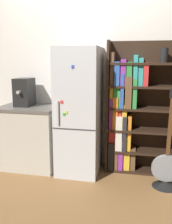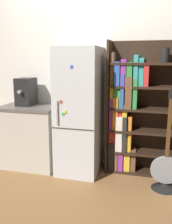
{
  "view_description": "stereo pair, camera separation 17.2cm",
  "coord_description": "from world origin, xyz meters",
  "px_view_note": "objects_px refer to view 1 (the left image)",
  "views": [
    {
      "loc": [
        0.77,
        -3.03,
        1.52
      ],
      "look_at": [
        0.09,
        0.15,
        0.84
      ],
      "focal_mm": 40.0,
      "sensor_mm": 36.0,
      "label": 1
    },
    {
      "loc": [
        0.94,
        -2.99,
        1.52
      ],
      "look_at": [
        0.09,
        0.15,
        0.84
      ],
      "focal_mm": 40.0,
      "sensor_mm": 36.0,
      "label": 2
    }
  ],
  "objects_px": {
    "refrigerator": "(79,112)",
    "espresso_machine": "(24,92)",
    "guitar": "(166,173)",
    "bookshelf": "(133,112)"
  },
  "relations": [
    {
      "from": "espresso_machine",
      "to": "guitar",
      "type": "distance_m",
      "value": 2.16
    },
    {
      "from": "refrigerator",
      "to": "espresso_machine",
      "type": "height_order",
      "value": "refrigerator"
    },
    {
      "from": "refrigerator",
      "to": "espresso_machine",
      "type": "bearing_deg",
      "value": 176.58
    },
    {
      "from": "refrigerator",
      "to": "espresso_machine",
      "type": "distance_m",
      "value": 0.84
    },
    {
      "from": "bookshelf",
      "to": "espresso_machine",
      "type": "relative_size",
      "value": 4.56
    },
    {
      "from": "bookshelf",
      "to": "guitar",
      "type": "relative_size",
      "value": 1.45
    },
    {
      "from": "espresso_machine",
      "to": "guitar",
      "type": "bearing_deg",
      "value": -8.04
    },
    {
      "from": "espresso_machine",
      "to": "guitar",
      "type": "relative_size",
      "value": 0.32
    },
    {
      "from": "espresso_machine",
      "to": "refrigerator",
      "type": "bearing_deg",
      "value": -3.42
    },
    {
      "from": "bookshelf",
      "to": "espresso_machine",
      "type": "distance_m",
      "value": 1.53
    }
  ]
}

